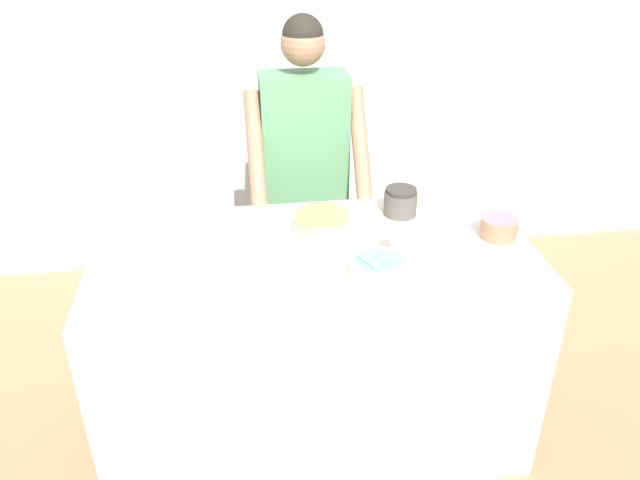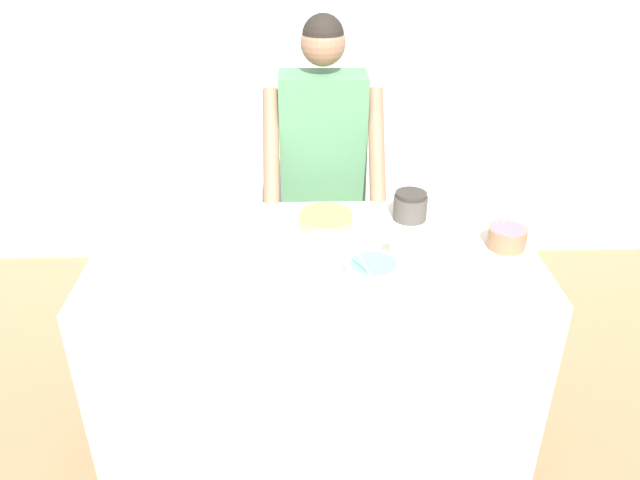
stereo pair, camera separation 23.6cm
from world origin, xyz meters
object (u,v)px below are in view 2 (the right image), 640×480
Objects in this scene: person_baker at (323,159)px; ceramic_plate at (117,288)px; frosting_bowl_pink at (172,215)px; stoneware_jar at (410,206)px; cake at (326,226)px; drinking_glass at (400,249)px; frosting_bowl_blue at (373,272)px; frosting_bowl_purple at (507,237)px.

ceramic_plate is at bearing -127.27° from person_baker.
frosting_bowl_pink is 1.00m from stoneware_jar.
person_baker is at bearing 52.73° from ceramic_plate.
drinking_glass is at bearing -40.78° from cake.
stoneware_jar is at bearing 1.69° from frosting_bowl_pink.
person_baker is at bearing 38.41° from frosting_bowl_pink.
frosting_bowl_pink is at bearing 149.63° from frosting_bowl_blue.
frosting_bowl_pink is 1.18× the size of drinking_glass.
drinking_glass reaches higher than cake.
stoneware_jar is (-0.34, 0.25, 0.01)m from frosting_bowl_purple.
frosting_bowl_pink and frosting_bowl_blue have the same top height.
stoneware_jar is (1.11, 0.51, 0.05)m from ceramic_plate.
person_baker is 0.90m from drinking_glass.
frosting_bowl_pink is 0.90× the size of frosting_bowl_purple.
cake is 0.71m from frosting_bowl_purple.
cake is 0.65m from frosting_bowl_pink.
stoneware_jar is (1.00, 0.03, 0.01)m from frosting_bowl_pink.
frosting_bowl_blue is at bearing -133.90° from drinking_glass.
person_baker is 12.18× the size of drinking_glass.
person_baker is 11.84× the size of stoneware_jar.
frosting_bowl_blue is at bearing -156.52° from frosting_bowl_purple.
cake is 0.39m from stoneware_jar.
frosting_bowl_purple is 0.92× the size of frosting_bowl_blue.
cake is 0.83m from ceramic_plate.
person_baker is at bearing 106.49° from drinking_glass.
person_baker is at bearing 98.42° from frosting_bowl_blue.
person_baker reaches higher than frosting_bowl_purple.
person_baker reaches higher than drinking_glass.
ceramic_plate is 1.22m from stoneware_jar.
drinking_glass is 0.53× the size of ceramic_plate.
drinking_glass is (0.11, 0.11, 0.03)m from frosting_bowl_blue.
frosting_bowl_pink is (-0.65, -0.51, -0.04)m from person_baker.
frosting_bowl_pink is at bearing 158.84° from drinking_glass.
frosting_bowl_pink is at bearing 77.17° from ceramic_plate.
frosting_bowl_purple is at bearing -8.44° from cake.
frosting_bowl_purple is 0.46m from drinking_glass.
cake is 1.49× the size of frosting_bowl_blue.
frosting_bowl_purple is 0.60m from frosting_bowl_blue.
person_baker reaches higher than ceramic_plate.
frosting_bowl_blue is 0.75× the size of ceramic_plate.
frosting_bowl_purple is at bearing -46.76° from person_baker.
person_baker is 0.64m from cake.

